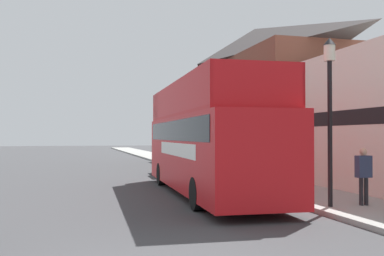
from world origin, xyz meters
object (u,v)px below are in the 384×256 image
tour_bus (206,145)px  parked_car_ahead_of_bus (176,163)px  lamp_post_nearest (330,90)px  pedestrian_third (364,171)px  lamp_post_second (240,106)px

tour_bus → parked_car_ahead_of_bus: bearing=87.8°
tour_bus → lamp_post_nearest: 5.31m
parked_car_ahead_of_bus → lamp_post_nearest: size_ratio=0.96×
pedestrian_third → lamp_post_second: lamp_post_second is taller
lamp_post_nearest → parked_car_ahead_of_bus: bearing=98.0°
pedestrian_third → lamp_post_nearest: bearing=178.2°
parked_car_ahead_of_bus → pedestrian_third: 12.53m
pedestrian_third → parked_car_ahead_of_bus: bearing=102.8°
pedestrian_third → lamp_post_nearest: 2.55m
parked_car_ahead_of_bus → lamp_post_second: lamp_post_second is taller
parked_car_ahead_of_bus → lamp_post_nearest: (1.71, -12.17, 2.78)m
tour_bus → parked_car_ahead_of_bus: (0.61, 7.68, -1.16)m
lamp_post_second → parked_car_ahead_of_bus: bearing=108.5°
lamp_post_nearest → lamp_post_second: 7.03m
lamp_post_nearest → lamp_post_second: size_ratio=1.00×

